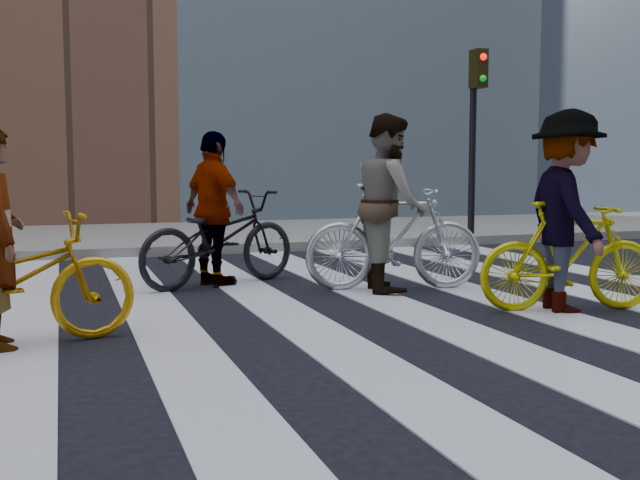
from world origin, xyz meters
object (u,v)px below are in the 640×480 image
bike_yellow_right (569,256)px  rider_right (566,212)px  bike_dark_rear (219,238)px  rider_rear (214,209)px  traffic_signal (475,112)px  bike_yellow_left (5,281)px  bike_silver_mid (394,237)px  rider_mid (390,203)px

bike_yellow_right → rider_right: bearing=103.2°
bike_yellow_right → bike_dark_rear: (-2.71, 2.52, 0.03)m
rider_right → rider_rear: (-2.71, 2.52, -0.06)m
rider_rear → rider_right: bearing=-156.5°
bike_dark_rear → rider_rear: bearing=66.5°
traffic_signal → bike_yellow_left: traffic_signal is taller
traffic_signal → bike_yellow_left: 9.37m
bike_silver_mid → rider_rear: rider_rear is taller
traffic_signal → bike_silver_mid: (-3.48, -4.23, -1.71)m
traffic_signal → rider_rear: 6.36m
bike_silver_mid → bike_yellow_right: size_ratio=1.14×
bike_silver_mid → bike_dark_rear: bike_silver_mid is taller
bike_silver_mid → rider_mid: rider_mid is taller
bike_yellow_right → rider_rear: bearing=60.8°
bike_yellow_left → bike_silver_mid: bike_silver_mid is taller
rider_right → rider_rear: size_ratio=1.07×
bike_silver_mid → rider_mid: bearing=103.1°
bike_yellow_left → bike_yellow_right: bike_yellow_right is taller
bike_yellow_left → bike_silver_mid: 4.02m
traffic_signal → bike_yellow_left: bearing=-141.7°
rider_rear → traffic_signal: bearing=-81.2°
bike_yellow_right → rider_rear: rider_rear is taller
bike_silver_mid → bike_yellow_right: (1.01, -1.61, -0.07)m
bike_silver_mid → rider_right: rider_right is taller
bike_dark_rear → rider_mid: rider_mid is taller
bike_yellow_left → bike_silver_mid: bearing=-81.0°
bike_yellow_left → bike_silver_mid: size_ratio=0.98×
bike_silver_mid → rider_right: size_ratio=1.04×
traffic_signal → rider_right: 6.51m
rider_mid → rider_right: size_ratio=1.03×
rider_right → rider_rear: 3.70m
traffic_signal → rider_mid: 5.67m
rider_mid → rider_rear: (-1.70, 0.91, -0.08)m
bike_yellow_right → traffic_signal: bearing=-9.7°
bike_dark_rear → rider_rear: size_ratio=1.18×
bike_yellow_left → bike_yellow_right: (4.74, -0.14, 0.01)m
bike_dark_rear → rider_right: (2.66, -2.52, 0.38)m
bike_yellow_right → rider_mid: bearing=46.6°
traffic_signal → bike_dark_rear: bearing=-147.4°
rider_mid → rider_right: bearing=-134.8°
traffic_signal → bike_silver_mid: bearing=-129.5°
bike_silver_mid → bike_yellow_right: 1.90m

